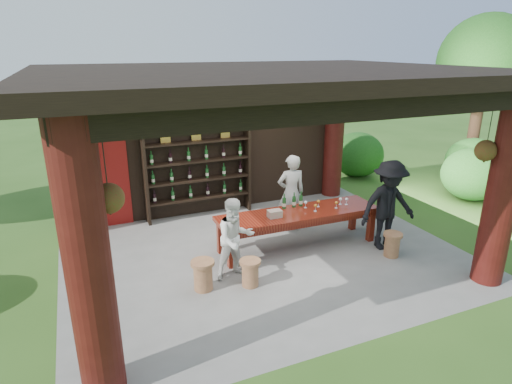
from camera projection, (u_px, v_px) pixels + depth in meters
name	position (u px, v px, depth m)	size (l,w,h in m)	color
ground	(264.00, 254.00, 8.36)	(90.00, 90.00, 0.00)	#2D5119
pavilion	(255.00, 142.00, 8.03)	(7.50, 6.00, 3.60)	slate
wine_shelf	(198.00, 171.00, 9.92)	(2.49, 0.38, 2.20)	black
tasting_table	(298.00, 217.00, 8.47)	(3.30, 0.90, 0.75)	#55120C
stool_near_left	(250.00, 272.00, 7.18)	(0.36, 0.36, 0.47)	brown
stool_near_right	(392.00, 244.00, 8.19)	(0.36, 0.36, 0.48)	brown
stool_far_left	(203.00, 274.00, 7.05)	(0.40, 0.40, 0.52)	brown
host	(291.00, 193.00, 9.20)	(0.62, 0.41, 1.69)	beige
guest_woman	(235.00, 239.00, 7.32)	(0.70, 0.55, 1.44)	silver
guest_man	(388.00, 205.00, 8.34)	(1.17, 0.67, 1.80)	black
table_bottles	(293.00, 200.00, 8.63)	(0.46, 0.08, 0.31)	#194C1E
table_glasses	(327.00, 204.00, 8.65)	(0.93, 0.33, 0.15)	silver
napkin_basket	(275.00, 214.00, 8.14)	(0.26, 0.18, 0.14)	#BF6672
shrubs	(344.00, 201.00, 9.58)	(15.47, 8.72, 1.36)	#194C14
trees	(375.00, 68.00, 10.04)	(21.95, 9.22, 4.80)	#3F2819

